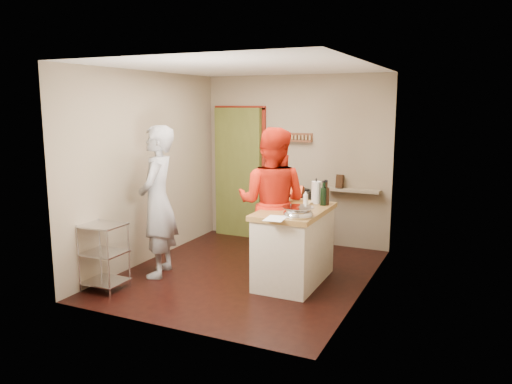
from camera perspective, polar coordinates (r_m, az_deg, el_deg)
floor at (r=6.54m, az=-1.05°, el=-9.28°), size 3.50×3.50×0.00m
back_wall at (r=8.12m, az=0.33°, el=2.76°), size 3.00×0.44×2.60m
left_wall at (r=7.01m, az=-12.21°, el=2.75°), size 0.04×3.50×2.60m
right_wall at (r=5.74m, az=12.51°, el=1.15°), size 0.04×3.50×2.60m
ceiling at (r=6.19m, az=-1.13°, el=14.18°), size 3.00×3.50×0.02m
stove at (r=7.66m, az=3.91°, el=-2.91°), size 0.60×0.63×1.00m
wire_shelving at (r=6.14m, az=-17.00°, el=-6.73°), size 0.48×0.40×0.80m
island at (r=6.13m, az=4.43°, el=-5.89°), size 0.72×1.35×1.23m
person_stripe at (r=6.37m, az=-11.18°, el=-1.10°), size 0.66×0.80×1.90m
person_red at (r=6.24m, az=1.84°, el=-1.26°), size 0.98×0.79×1.88m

